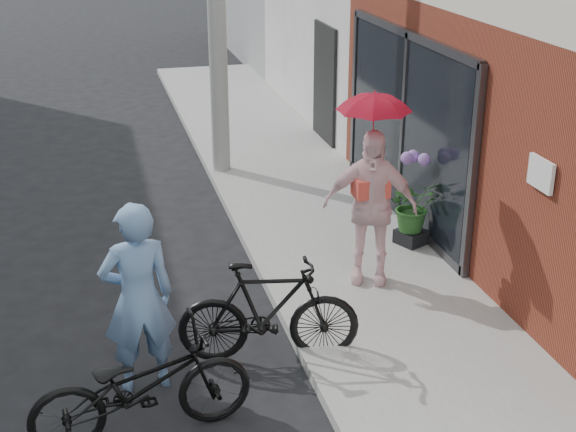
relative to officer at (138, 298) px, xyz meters
name	(u,v)px	position (x,y,z in m)	size (l,w,h in m)	color
ground	(218,398)	(0.63, -0.37, -0.92)	(80.00, 80.00, 0.00)	black
sidewalk	(363,272)	(2.73, 1.63, -0.86)	(2.20, 24.00, 0.12)	gray
curb	(269,283)	(1.57, 1.63, -0.86)	(0.12, 24.00, 0.12)	#9E9E99
officer	(138,298)	(0.00, 0.00, 0.00)	(0.67, 0.44, 1.83)	#6B8FBE
bike_left	(141,386)	(-0.06, -0.74, -0.43)	(0.65, 1.86, 0.98)	black
bike_right	(269,311)	(1.23, 0.16, -0.39)	(0.50, 1.76, 1.06)	black
kimono_woman	(370,207)	(2.67, 1.35, 0.10)	(1.05, 0.44, 1.79)	#FFD5DB
parasol	(374,99)	(2.67, 1.35, 1.33)	(0.77, 0.77, 0.68)	red
planter	(411,237)	(3.55, 2.16, -0.71)	(0.34, 0.34, 0.18)	black
potted_plant	(413,205)	(3.55, 2.16, -0.28)	(0.61, 0.53, 0.68)	#265622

